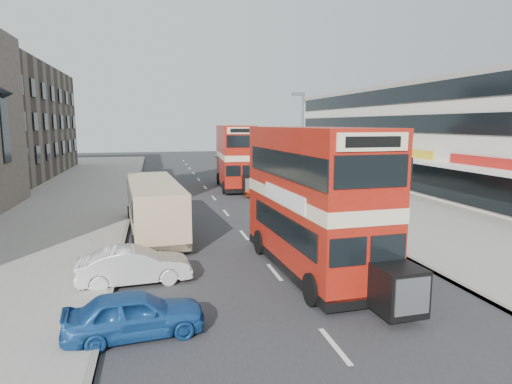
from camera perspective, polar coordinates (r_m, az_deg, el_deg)
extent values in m
plane|color=#28282B|center=(15.92, 4.36, -12.62)|extent=(160.00, 160.00, 0.00)
cube|color=#28282B|center=(34.90, -5.47, -0.78)|extent=(12.00, 90.00, 0.01)
cube|color=gray|center=(38.33, 12.60, 0.01)|extent=(12.00, 90.00, 0.15)
cube|color=gray|center=(35.41, -25.10, -1.33)|extent=(12.00, 90.00, 0.15)
cube|color=gray|center=(34.64, -15.53, -1.02)|extent=(0.20, 90.00, 0.16)
cube|color=gray|center=(36.18, 4.14, -0.31)|extent=(0.20, 90.00, 0.16)
cube|color=beige|center=(43.66, 21.23, 6.52)|extent=(8.00, 46.00, 9.00)
cube|color=black|center=(41.71, 16.39, 2.68)|extent=(0.10, 44.00, 2.40)
cube|color=gray|center=(43.76, 21.57, 12.54)|extent=(8.20, 46.20, 0.40)
cube|color=white|center=(41.18, 15.44, 4.60)|extent=(1.80, 44.00, 0.20)
cylinder|color=slate|center=(34.03, 6.02, 5.73)|extent=(0.16, 0.16, 8.00)
cube|color=slate|center=(33.92, 5.48, 12.49)|extent=(1.00, 0.20, 0.25)
cube|color=black|center=(17.96, 7.08, -8.85)|extent=(3.15, 8.77, 0.38)
cube|color=maroon|center=(17.61, 7.16, -4.83)|extent=(3.13, 8.77, 2.38)
cube|color=beige|center=(17.34, 7.25, -0.49)|extent=(3.18, 8.81, 0.49)
cube|color=maroon|center=(17.18, 7.33, 3.78)|extent=(3.13, 8.77, 2.27)
cube|color=maroon|center=(17.12, 7.41, 7.85)|extent=(3.16, 8.79, 0.27)
cube|color=black|center=(13.94, 17.94, -11.93)|extent=(1.36, 1.36, 1.40)
cube|color=black|center=(40.15, -2.69, 1.04)|extent=(3.23, 8.75, 0.38)
cube|color=maroon|center=(39.99, -2.71, 2.88)|extent=(3.21, 8.74, 2.36)
cube|color=beige|center=(39.88, -2.72, 4.79)|extent=(3.25, 8.79, 0.48)
cube|color=maroon|center=(39.81, -2.73, 6.65)|extent=(3.21, 8.74, 2.26)
cube|color=maroon|center=(39.78, -2.75, 8.39)|extent=(3.23, 8.77, 0.27)
cube|color=black|center=(35.31, -0.66, 0.95)|extent=(1.37, 1.37, 1.40)
cube|color=black|center=(24.33, -12.95, -4.27)|extent=(3.22, 9.90, 0.39)
cube|color=tan|center=(24.11, -13.04, -1.68)|extent=(3.20, 9.90, 2.53)
imported|color=#1B4D95|center=(12.98, -15.40, -14.95)|extent=(3.94, 1.91, 1.29)
imported|color=silver|center=(16.94, -15.42, -9.17)|extent=(4.17, 1.73, 1.34)
imported|color=maroon|center=(33.90, 3.43, 0.00)|extent=(4.35, 2.00, 1.23)
imported|color=#DF4E16|center=(35.30, 2.07, 0.41)|extent=(4.79, 2.51, 1.29)
imported|color=#5A80B5|center=(47.16, -0.80, 2.63)|extent=(4.29, 1.96, 1.43)
imported|color=gray|center=(32.12, 10.85, 0.29)|extent=(0.73, 0.50, 1.95)
imported|color=gray|center=(33.50, 1.28, -0.37)|extent=(0.76, 1.78, 0.91)
imported|color=black|center=(33.40, 1.29, 0.77)|extent=(0.60, 0.42, 1.55)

